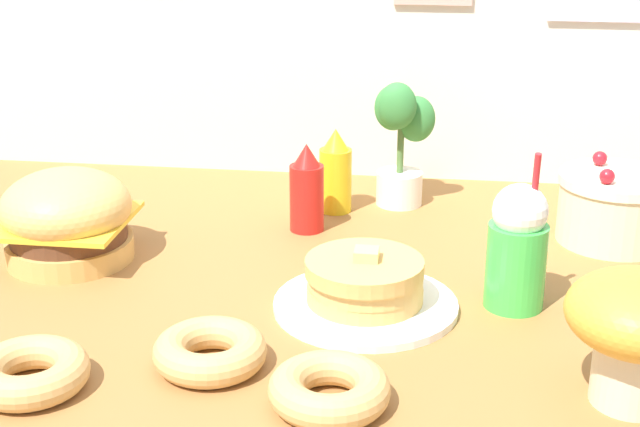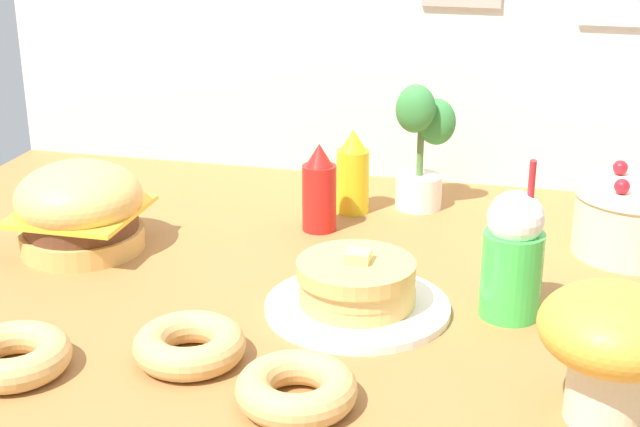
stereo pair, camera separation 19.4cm
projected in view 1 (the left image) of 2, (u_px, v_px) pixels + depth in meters
ground_plane at (332, 306)px, 1.89m from camera, size 2.30×1.70×0.02m
burger at (67, 218)px, 2.06m from camera, size 0.29×0.29×0.21m
pancake_stack at (365, 288)px, 1.84m from camera, size 0.37×0.37×0.13m
layer_cake at (615, 207)px, 2.16m from camera, size 0.27×0.27×0.20m
ketchup_bottle at (307, 191)px, 2.22m from camera, size 0.08×0.08×0.22m
mustard_bottle at (335, 173)px, 2.35m from camera, size 0.08×0.08×0.22m
cream_soda_cup at (517, 247)px, 1.82m from camera, size 0.12×0.12×0.33m
donut_pink_glaze at (30, 371)px, 1.56m from camera, size 0.20×0.20×0.06m
donut_chocolate at (210, 350)px, 1.63m from camera, size 0.20×0.20×0.06m
donut_vanilla at (329, 388)px, 1.51m from camera, size 0.20×0.20×0.06m
potted_plant at (401, 139)px, 2.37m from camera, size 0.16×0.13×0.33m
mushroom_stool at (639, 325)px, 1.49m from camera, size 0.24×0.24×0.23m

